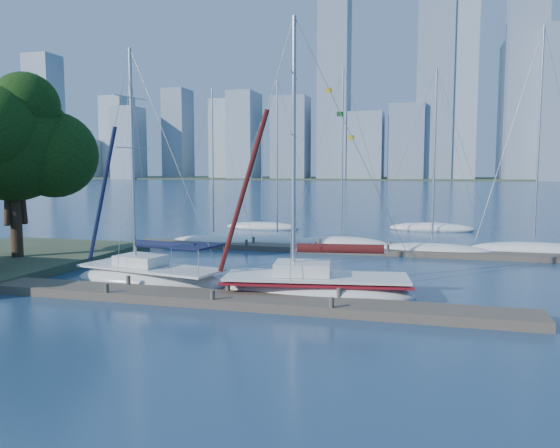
# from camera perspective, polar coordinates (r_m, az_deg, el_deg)

# --- Properties ---
(ground) EXTENTS (700.00, 700.00, 0.00)m
(ground) POSITION_cam_1_polar(r_m,az_deg,el_deg) (23.95, -6.22, -8.30)
(ground) COLOR navy
(ground) RESTS_ON ground
(near_dock) EXTENTS (26.00, 2.00, 0.40)m
(near_dock) POSITION_cam_1_polar(r_m,az_deg,el_deg) (23.90, -6.22, -7.83)
(near_dock) COLOR #50453A
(near_dock) RESTS_ON ground
(far_dock) EXTENTS (30.00, 1.80, 0.36)m
(far_dock) POSITION_cam_1_polar(r_m,az_deg,el_deg) (38.58, 5.35, -2.66)
(far_dock) COLOR #50453A
(far_dock) RESTS_ON ground
(far_shore) EXTENTS (800.00, 100.00, 1.50)m
(far_shore) POSITION_cam_1_polar(r_m,az_deg,el_deg) (341.75, 13.93, 4.57)
(far_shore) COLOR #38472D
(far_shore) RESTS_ON ground
(tree) EXTENTS (9.07, 8.24, 11.39)m
(tree) POSITION_cam_1_polar(r_m,az_deg,el_deg) (36.49, -26.17, 7.84)
(tree) COLOR #332016
(tree) RESTS_ON ground
(sailboat_navy) EXTENTS (8.46, 4.17, 12.25)m
(sailboat_navy) POSITION_cam_1_polar(r_m,az_deg,el_deg) (28.09, -13.42, -4.33)
(sailboat_navy) COLOR white
(sailboat_navy) RESTS_ON ground
(sailboat_maroon) EXTENTS (9.17, 4.16, 13.02)m
(sailboat_maroon) POSITION_cam_1_polar(r_m,az_deg,el_deg) (24.73, 3.76, -5.52)
(sailboat_maroon) COLOR white
(sailboat_maroon) RESTS_ON ground
(bg_boat_0) EXTENTS (7.26, 3.66, 12.21)m
(bg_boat_0) POSITION_cam_1_polar(r_m,az_deg,el_deg) (42.30, -6.93, -1.84)
(bg_boat_0) COLOR white
(bg_boat_0) RESTS_ON ground
(bg_boat_1) EXTENTS (6.61, 3.87, 12.87)m
(bg_boat_1) POSITION_cam_1_polar(r_m,az_deg,el_deg) (42.39, -0.29, -1.77)
(bg_boat_1) COLOR white
(bg_boat_1) RESTS_ON ground
(bg_boat_2) EXTENTS (7.54, 3.50, 13.52)m
(bg_boat_2) POSITION_cam_1_polar(r_m,az_deg,el_deg) (41.12, 6.43, -2.02)
(bg_boat_2) COLOR white
(bg_boat_2) RESTS_ON ground
(bg_boat_3) EXTENTS (8.31, 3.31, 12.83)m
(bg_boat_3) POSITION_cam_1_polar(r_m,az_deg,el_deg) (38.74, 15.59, -2.70)
(bg_boat_3) COLOR white
(bg_boat_3) RESTS_ON ground
(bg_boat_5) EXTENTS (8.84, 5.56, 15.70)m
(bg_boat_5) POSITION_cam_1_polar(r_m,az_deg,el_deg) (41.34, 24.99, -2.45)
(bg_boat_5) COLOR white
(bg_boat_5) RESTS_ON ground
(bg_boat_6) EXTENTS (7.42, 2.35, 10.88)m
(bg_boat_6) POSITION_cam_1_polar(r_m,az_deg,el_deg) (53.26, -1.86, -0.28)
(bg_boat_6) COLOR white
(bg_boat_6) RESTS_ON ground
(bg_boat_7) EXTENTS (8.02, 2.85, 15.16)m
(bg_boat_7) POSITION_cam_1_polar(r_m,az_deg,el_deg) (53.72, 15.58, -0.37)
(bg_boat_7) COLOR white
(bg_boat_7) RESTS_ON ground
(skyline) EXTENTS (503.28, 51.31, 110.17)m
(skyline) POSITION_cam_1_polar(r_m,az_deg,el_deg) (313.48, 18.88, 10.85)
(skyline) COLOR gray
(skyline) RESTS_ON ground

